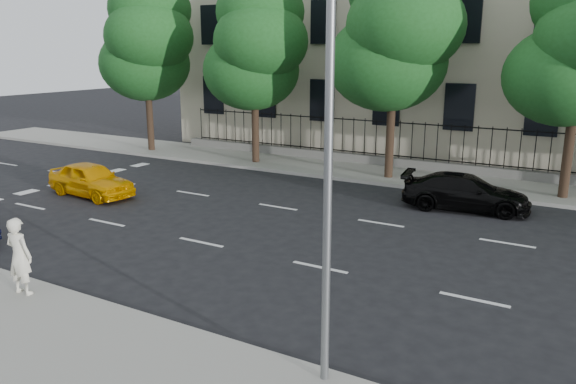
# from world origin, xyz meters

# --- Properties ---
(ground) EXTENTS (120.00, 120.00, 0.00)m
(ground) POSITION_xyz_m (0.00, 0.00, 0.00)
(ground) COLOR black
(ground) RESTS_ON ground
(far_sidewalk) EXTENTS (60.00, 4.00, 0.15)m
(far_sidewalk) POSITION_xyz_m (0.00, 14.00, 0.07)
(far_sidewalk) COLOR gray
(far_sidewalk) RESTS_ON ground
(lane_markings) EXTENTS (49.60, 4.62, 0.01)m
(lane_markings) POSITION_xyz_m (0.00, 4.75, 0.01)
(lane_markings) COLOR silver
(lane_markings) RESTS_ON ground
(crosswalk) EXTENTS (0.50, 12.10, 0.01)m
(crosswalk) POSITION_xyz_m (-14.00, 4.60, 0.01)
(crosswalk) COLOR silver
(crosswalk) RESTS_ON ground
(iron_fence) EXTENTS (30.00, 0.50, 2.20)m
(iron_fence) POSITION_xyz_m (0.00, 15.70, 0.65)
(iron_fence) COLOR slate
(iron_fence) RESTS_ON far_sidewalk
(street_light) EXTENTS (0.25, 3.32, 8.05)m
(street_light) POSITION_xyz_m (2.50, -1.77, 5.15)
(street_light) COLOR slate
(street_light) RESTS_ON near_sidewalk
(tree_a) EXTENTS (5.71, 5.31, 9.39)m
(tree_a) POSITION_xyz_m (-15.96, 13.36, 6.13)
(tree_a) COLOR #382619
(tree_a) RESTS_ON far_sidewalk
(tree_b) EXTENTS (5.53, 5.12, 8.97)m
(tree_b) POSITION_xyz_m (-8.96, 13.36, 5.84)
(tree_b) COLOR #382619
(tree_b) RESTS_ON far_sidewalk
(tree_c) EXTENTS (5.89, 5.50, 9.80)m
(tree_c) POSITION_xyz_m (-1.96, 13.36, 6.41)
(tree_c) COLOR #382619
(tree_c) RESTS_ON far_sidewalk
(yellow_taxi) EXTENTS (4.03, 1.91, 1.33)m
(yellow_taxi) POSITION_xyz_m (-11.22, 4.74, 0.67)
(yellow_taxi) COLOR #E49800
(yellow_taxi) RESTS_ON ground
(black_sedan) EXTENTS (4.67, 2.40, 1.30)m
(black_sedan) POSITION_xyz_m (2.03, 10.08, 0.65)
(black_sedan) COLOR black
(black_sedan) RESTS_ON ground
(woman_near) EXTENTS (0.71, 0.51, 1.82)m
(woman_near) POSITION_xyz_m (-5.08, -2.67, 1.06)
(woman_near) COLOR silver
(woman_near) RESTS_ON near_sidewalk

